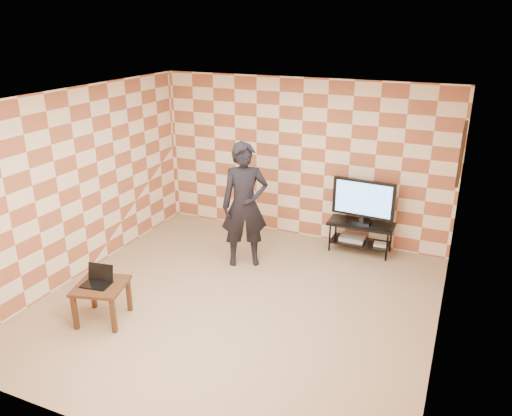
# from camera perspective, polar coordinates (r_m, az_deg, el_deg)

# --- Properties ---
(floor) EXTENTS (5.00, 5.00, 0.00)m
(floor) POSITION_cam_1_polar(r_m,az_deg,el_deg) (6.81, -2.05, -10.76)
(floor) COLOR #9F8764
(floor) RESTS_ON ground
(wall_back) EXTENTS (5.00, 0.02, 2.70)m
(wall_back) POSITION_cam_1_polar(r_m,az_deg,el_deg) (8.42, 5.19, 5.50)
(wall_back) COLOR beige
(wall_back) RESTS_ON ground
(wall_front) EXTENTS (5.00, 0.02, 2.70)m
(wall_front) POSITION_cam_1_polar(r_m,az_deg,el_deg) (4.32, -16.95, -11.00)
(wall_front) COLOR beige
(wall_front) RESTS_ON ground
(wall_left) EXTENTS (0.02, 5.00, 2.70)m
(wall_left) POSITION_cam_1_polar(r_m,az_deg,el_deg) (7.58, -19.54, 2.62)
(wall_left) COLOR beige
(wall_left) RESTS_ON ground
(wall_right) EXTENTS (0.02, 5.00, 2.70)m
(wall_right) POSITION_cam_1_polar(r_m,az_deg,el_deg) (5.67, 21.28, -3.68)
(wall_right) COLOR beige
(wall_right) RESTS_ON ground
(ceiling) EXTENTS (5.00, 5.00, 0.02)m
(ceiling) POSITION_cam_1_polar(r_m,az_deg,el_deg) (5.86, -2.40, 12.34)
(ceiling) COLOR white
(ceiling) RESTS_ON wall_back
(wall_art) EXTENTS (0.04, 0.72, 0.72)m
(wall_art) POSITION_cam_1_polar(r_m,az_deg,el_deg) (6.96, 22.46, 5.83)
(wall_art) COLOR black
(wall_art) RESTS_ON wall_right
(tv_stand) EXTENTS (1.04, 0.47, 0.50)m
(tv_stand) POSITION_cam_1_polar(r_m,az_deg,el_deg) (8.22, 11.89, -2.53)
(tv_stand) COLOR black
(tv_stand) RESTS_ON floor
(tv) EXTENTS (0.99, 0.21, 0.72)m
(tv) POSITION_cam_1_polar(r_m,az_deg,el_deg) (8.03, 12.17, 0.95)
(tv) COLOR black
(tv) RESTS_ON tv_stand
(dvd_player) EXTENTS (0.39, 0.28, 0.07)m
(dvd_player) POSITION_cam_1_polar(r_m,az_deg,el_deg) (8.31, 10.95, -3.40)
(dvd_player) COLOR #B6B6B8
(dvd_player) RESTS_ON tv_stand
(game_console) EXTENTS (0.20, 0.15, 0.04)m
(game_console) POSITION_cam_1_polar(r_m,az_deg,el_deg) (8.21, 14.01, -4.06)
(game_console) COLOR silver
(game_console) RESTS_ON tv_stand
(side_table) EXTENTS (0.72, 0.72, 0.50)m
(side_table) POSITION_cam_1_polar(r_m,az_deg,el_deg) (6.54, -17.28, -9.02)
(side_table) COLOR #3A1D11
(side_table) RESTS_ON floor
(laptop) EXTENTS (0.38, 0.32, 0.23)m
(laptop) POSITION_cam_1_polar(r_m,az_deg,el_deg) (6.51, -17.61, -7.81)
(laptop) COLOR black
(laptop) RESTS_ON side_table
(person) EXTENTS (0.83, 0.74, 1.91)m
(person) POSITION_cam_1_polar(r_m,az_deg,el_deg) (7.45, -1.30, 0.32)
(person) COLOR black
(person) RESTS_ON floor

